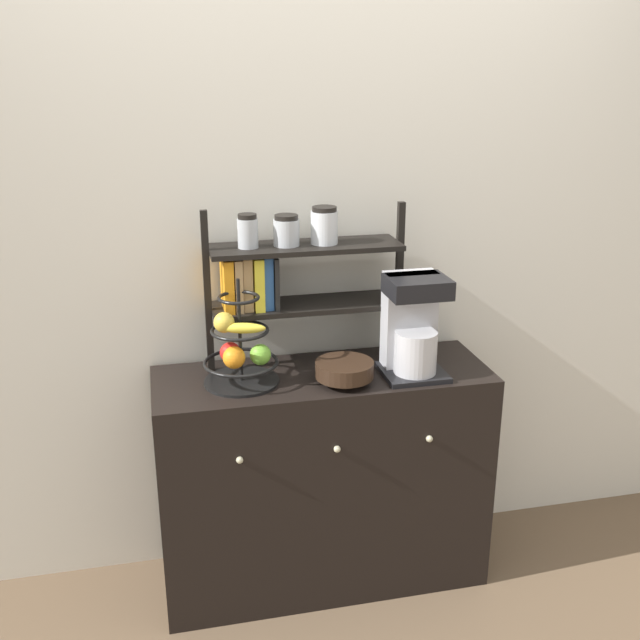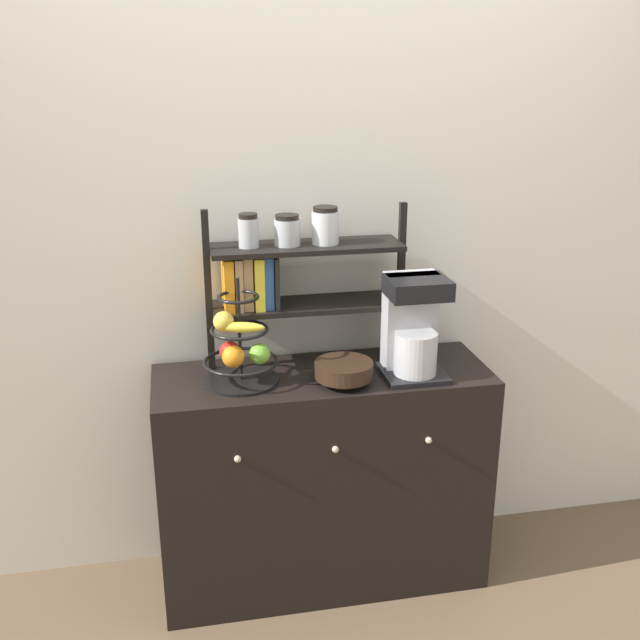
% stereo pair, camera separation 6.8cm
% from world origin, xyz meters
% --- Properties ---
extents(ground_plane, '(12.00, 12.00, 0.00)m').
position_xyz_m(ground_plane, '(0.00, 0.00, 0.00)').
color(ground_plane, brown).
extents(wall_back, '(7.00, 0.05, 2.60)m').
position_xyz_m(wall_back, '(0.00, 0.46, 1.30)').
color(wall_back, silver).
rests_on(wall_back, ground_plane).
extents(sideboard, '(1.19, 0.43, 0.85)m').
position_xyz_m(sideboard, '(0.00, 0.21, 0.42)').
color(sideboard, black).
rests_on(sideboard, ground_plane).
extents(coffee_maker, '(0.22, 0.21, 0.36)m').
position_xyz_m(coffee_maker, '(0.31, 0.15, 1.02)').
color(coffee_maker, black).
rests_on(coffee_maker, sideboard).
extents(fruit_stand, '(0.26, 0.26, 0.37)m').
position_xyz_m(fruit_stand, '(-0.29, 0.19, 0.97)').
color(fruit_stand, black).
rests_on(fruit_stand, sideboard).
extents(wooden_bowl, '(0.20, 0.20, 0.08)m').
position_xyz_m(wooden_bowl, '(0.05, 0.11, 0.89)').
color(wooden_bowl, black).
rests_on(wooden_bowl, sideboard).
extents(shelf_hutch, '(0.72, 0.20, 0.58)m').
position_xyz_m(shelf_hutch, '(-0.12, 0.33, 1.20)').
color(shelf_hutch, black).
rests_on(shelf_hutch, sideboard).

